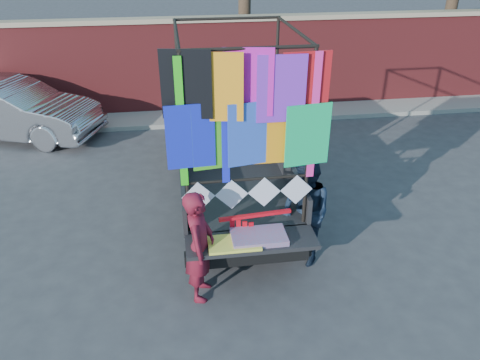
{
  "coord_description": "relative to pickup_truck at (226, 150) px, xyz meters",
  "views": [
    {
      "loc": [
        -1.22,
        -5.99,
        4.66
      ],
      "look_at": [
        -0.33,
        0.05,
        1.38
      ],
      "focal_mm": 35.0,
      "sensor_mm": 36.0,
      "label": 1
    }
  ],
  "objects": [
    {
      "name": "ground",
      "position": [
        0.29,
        -2.27,
        -0.87
      ],
      "size": [
        90.0,
        90.0,
        0.0
      ],
      "primitive_type": "plane",
      "color": "#38383A",
      "rests_on": "ground"
    },
    {
      "name": "brick_wall",
      "position": [
        0.29,
        4.73,
        0.46
      ],
      "size": [
        30.0,
        0.45,
        2.61
      ],
      "color": "maroon",
      "rests_on": "ground"
    },
    {
      "name": "curb",
      "position": [
        0.29,
        4.03,
        -0.81
      ],
      "size": [
        30.0,
        1.2,
        0.12
      ],
      "primitive_type": "cube",
      "color": "gray",
      "rests_on": "ground"
    },
    {
      "name": "pickup_truck",
      "position": [
        0.0,
        0.0,
        0.0
      ],
      "size": [
        2.16,
        5.44,
        3.42
      ],
      "color": "black",
      "rests_on": "ground"
    },
    {
      "name": "sedan",
      "position": [
        -4.95,
        3.46,
        -0.15
      ],
      "size": [
        4.61,
        2.9,
        1.43
      ],
      "primitive_type": "imported",
      "rotation": [
        0.0,
        0.0,
        1.23
      ],
      "color": "#A3A4AA",
      "rests_on": "ground"
    },
    {
      "name": "woman",
      "position": [
        -0.73,
        -3.04,
        -0.03
      ],
      "size": [
        0.52,
        0.68,
        1.68
      ],
      "primitive_type": "imported",
      "rotation": [
        0.0,
        0.0,
        1.37
      ],
      "color": "maroon",
      "rests_on": "ground"
    },
    {
      "name": "man",
      "position": [
        0.92,
        -2.47,
        0.01
      ],
      "size": [
        0.91,
        1.03,
        1.75
      ],
      "primitive_type": "imported",
      "rotation": [
        0.0,
        0.0,
        -1.22
      ],
      "color": "#131F31",
      "rests_on": "ground"
    },
    {
      "name": "streamer_bundle",
      "position": [
        -0.02,
        -2.76,
        0.0
      ],
      "size": [
        1.06,
        0.15,
        0.72
      ],
      "color": "red",
      "rests_on": "ground"
    }
  ]
}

